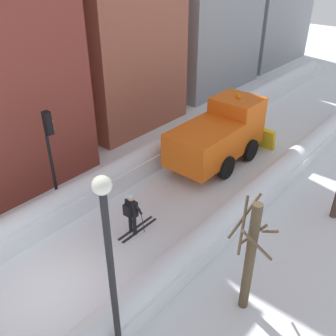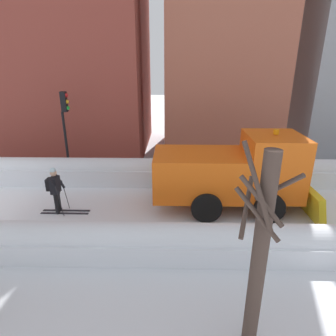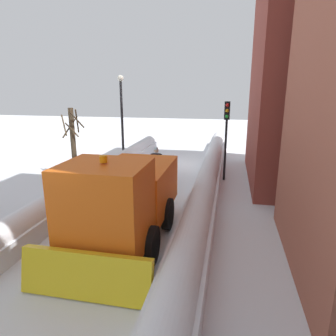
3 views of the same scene
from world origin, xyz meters
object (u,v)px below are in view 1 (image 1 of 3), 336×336
skier (132,212)px  bare_tree_near (250,255)px  traffic_light_pole (50,142)px  plow_truck (220,134)px  street_lamp (110,258)px

skier → bare_tree_near: 4.93m
skier → traffic_light_pole: traffic_light_pole is taller
plow_truck → bare_tree_near: bearing=-51.5°
skier → bare_tree_near: size_ratio=0.48×
bare_tree_near → street_lamp: bearing=-115.1°
plow_truck → traffic_light_pole: size_ratio=1.45×
skier → traffic_light_pole: size_ratio=0.44×
skier → traffic_light_pole: 4.07m
skier → traffic_light_pole: (-3.54, -0.66, 1.90)m
bare_tree_near → skier: bearing=177.9°
plow_truck → bare_tree_near: bare_tree_near is taller
plow_truck → skier: size_ratio=3.31×
traffic_light_pole → bare_tree_near: (8.36, 0.47, -0.91)m
skier → plow_truck: bearing=95.2°
skier → bare_tree_near: bearing=-2.1°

